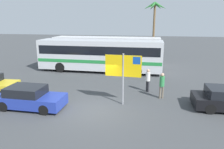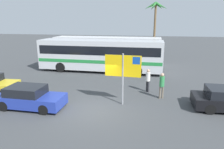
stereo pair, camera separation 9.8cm
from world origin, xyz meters
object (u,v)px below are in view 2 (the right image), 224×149
object	(u,v)px
bus_front_coach	(100,54)
ferry_sign	(124,68)
bus_rear_coach	(107,49)
pedestrian_by_bus	(148,79)
pedestrian_crossing_lot	(162,84)
car_blue	(29,97)

from	to	relation	value
bus_front_coach	ferry_sign	world-z (taller)	ferry_sign
bus_rear_coach	pedestrian_by_bus	size ratio (longest dim) A/B	7.22
bus_front_coach	bus_rear_coach	xyz separation A→B (m)	(-0.13, 3.65, 0.00)
pedestrian_crossing_lot	pedestrian_by_bus	size ratio (longest dim) A/B	1.02
bus_rear_coach	car_blue	distance (m)	13.61
bus_front_coach	ferry_sign	bearing A→B (deg)	-66.68
car_blue	pedestrian_crossing_lot	distance (m)	8.39
car_blue	bus_rear_coach	bearing A→B (deg)	82.28
ferry_sign	pedestrian_crossing_lot	size ratio (longest dim) A/B	1.83
bus_rear_coach	ferry_sign	bearing A→B (deg)	-72.82
pedestrian_crossing_lot	pedestrian_by_bus	xyz separation A→B (m)	(-0.94, 1.17, -0.03)
bus_rear_coach	ferry_sign	world-z (taller)	ferry_sign
bus_front_coach	bus_rear_coach	world-z (taller)	same
ferry_sign	car_blue	xyz separation A→B (m)	(-5.44, -1.57, -1.69)
bus_rear_coach	ferry_sign	xyz separation A→B (m)	(3.67, -11.88, 0.54)
bus_rear_coach	pedestrian_by_bus	xyz separation A→B (m)	(5.08, -9.20, -0.78)
bus_front_coach	car_blue	distance (m)	10.04
bus_front_coach	car_blue	size ratio (longest dim) A/B	3.04
bus_front_coach	car_blue	bearing A→B (deg)	-100.94
pedestrian_by_bus	bus_rear_coach	bearing A→B (deg)	80.19
ferry_sign	pedestrian_crossing_lot	xyz separation A→B (m)	(2.35, 1.50, -1.29)
ferry_sign	bus_front_coach	bearing A→B (deg)	115.97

